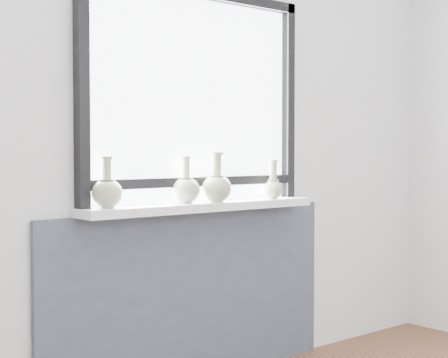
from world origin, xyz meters
TOP-DOWN VIEW (x-y plane):
  - back_wall at (0.00, 1.81)m, footprint 3.60×0.02m
  - apron_panel at (0.00, 1.78)m, footprint 1.70×0.03m
  - windowsill at (0.00, 1.71)m, footprint 1.32×0.18m
  - window at (0.00, 1.77)m, footprint 1.30×0.06m
  - vase_a at (-0.53, 1.71)m, footprint 0.14×0.14m
  - vase_b at (-0.10, 1.72)m, footprint 0.14×0.14m
  - vase_c at (0.06, 1.68)m, footprint 0.15×0.15m
  - vase_d at (0.44, 1.68)m, footprint 0.11×0.11m

SIDE VIEW (x-z plane):
  - apron_panel at x=0.00m, z-range 0.00..0.86m
  - windowsill at x=0.00m, z-range 0.86..0.90m
  - vase_d at x=0.44m, z-range 0.86..1.07m
  - vase_b at x=-0.10m, z-range 0.86..1.09m
  - vase_a at x=-0.53m, z-range 0.86..1.09m
  - vase_c at x=0.06m, z-range 0.86..1.10m
  - back_wall at x=0.00m, z-range 0.00..2.60m
  - window at x=0.00m, z-range 0.92..1.97m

